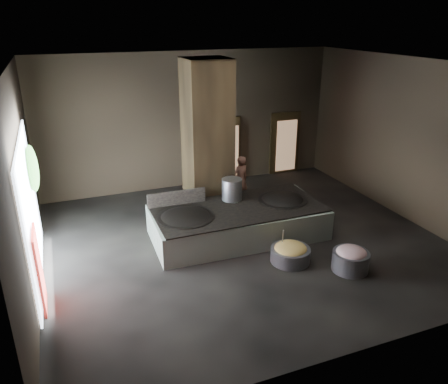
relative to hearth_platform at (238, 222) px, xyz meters
name	(u,v)px	position (x,y,z in m)	size (l,w,h in m)	color
floor	(243,242)	(0.02, -0.33, -0.44)	(10.00, 9.00, 0.10)	black
ceiling	(246,62)	(0.02, -0.33, 4.16)	(10.00, 9.00, 0.10)	black
back_wall	(190,121)	(0.02, 4.22, 1.86)	(10.00, 0.10, 4.50)	black
front_wall	(363,243)	(0.02, -4.88, 1.86)	(10.00, 0.10, 4.50)	black
left_wall	(20,186)	(-5.03, -0.33, 1.86)	(0.10, 9.00, 4.50)	black
right_wall	(407,140)	(5.07, -0.33, 1.86)	(0.10, 9.00, 4.50)	black
pillar	(207,141)	(-0.28, 1.57, 1.86)	(1.20, 1.20, 4.50)	black
hearth_platform	(238,222)	(0.00, 0.00, 0.00)	(4.52, 2.16, 0.79)	silver
platform_cap	(238,208)	(0.00, 0.00, 0.42)	(4.42, 2.12, 0.03)	black
wok_left	(186,219)	(-1.45, -0.05, 0.36)	(1.42, 1.42, 0.39)	black
wok_left_rim	(186,217)	(-1.45, -0.05, 0.43)	(1.45, 1.45, 0.05)	black
wok_right	(282,202)	(1.35, 0.05, 0.36)	(1.33, 1.33, 0.37)	black
wok_right_rim	(282,200)	(1.35, 0.05, 0.43)	(1.36, 1.36, 0.05)	black
stock_pot	(232,189)	(0.05, 0.55, 0.74)	(0.55, 0.55, 0.59)	#B8BCC1
splash_guard	(177,198)	(-1.45, 0.75, 0.64)	(1.57, 0.06, 0.39)	black
cook	(240,180)	(0.91, 1.96, 0.39)	(0.57, 0.37, 1.56)	#A06551
veg_basin	(290,255)	(0.66, -1.69, -0.22)	(0.95, 0.95, 0.35)	slate
veg_fill	(291,248)	(0.66, -1.69, -0.04)	(0.78, 0.78, 0.24)	#A4B457
ladle	(283,239)	(0.51, -1.54, 0.16)	(0.03, 0.03, 0.75)	#B8BCC1
meat_basin	(350,261)	(1.77, -2.54, -0.16)	(0.85, 0.85, 0.46)	slate
meat_fill	(351,253)	(1.77, -2.54, 0.06)	(0.70, 0.70, 0.27)	#C0737B
doorway_near	(224,151)	(1.22, 4.12, 0.71)	(1.18, 0.08, 2.38)	black
doorway_near_glow	(227,154)	(1.24, 3.87, 0.66)	(0.82, 0.04, 1.95)	#8C6647
doorway_far	(284,144)	(3.62, 4.12, 0.71)	(1.18, 0.08, 2.38)	black
doorway_far_glow	(286,146)	(3.65, 4.05, 0.66)	(0.80, 0.04, 1.89)	#8C6647
left_opening	(31,211)	(-4.93, -0.13, 1.21)	(0.04, 4.20, 3.10)	white
pavilion_sliver	(40,270)	(-4.86, -1.43, 0.46)	(0.05, 0.90, 1.70)	maroon
tree_silhouette	(32,168)	(-4.83, 0.97, 1.81)	(0.28, 1.10, 1.10)	#194714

